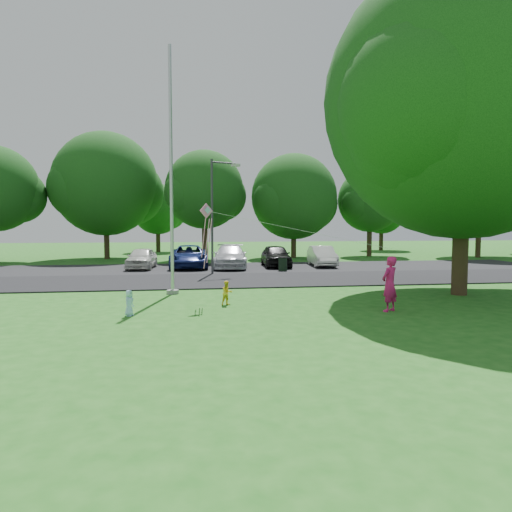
{
  "coord_description": "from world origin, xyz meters",
  "views": [
    {
      "loc": [
        -2.79,
        -13.94,
        2.87
      ],
      "look_at": [
        -0.17,
        4.0,
        1.6
      ],
      "focal_mm": 32.0,
      "sensor_mm": 36.0,
      "label": 1
    }
  ],
  "objects": [
    {
      "name": "ground",
      "position": [
        0.0,
        0.0,
        0.0
      ],
      "size": [
        120.0,
        120.0,
        0.0
      ],
      "primitive_type": "plane",
      "color": "#1F6119",
      "rests_on": "ground"
    },
    {
      "name": "parked_cars",
      "position": [
        -0.44,
        15.56,
        0.77
      ],
      "size": [
        13.62,
        5.76,
        1.47
      ],
      "color": "silver",
      "rests_on": "ground"
    },
    {
      "name": "flagpole",
      "position": [
        -3.5,
        5.0,
        4.17
      ],
      "size": [
        0.5,
        0.5,
        10.0
      ],
      "color": "#B7BABF",
      "rests_on": "ground"
    },
    {
      "name": "parking_strip",
      "position": [
        0.0,
        15.5,
        0.03
      ],
      "size": [
        42.0,
        7.0,
        0.06
      ],
      "primitive_type": "cube",
      "color": "black",
      "rests_on": "ground"
    },
    {
      "name": "trash_can",
      "position": [
        2.78,
        13.0,
        0.45
      ],
      "size": [
        0.56,
        0.56,
        0.89
      ],
      "rotation": [
        0.0,
        0.0,
        0.19
      ],
      "color": "black",
      "rests_on": "ground"
    },
    {
      "name": "park_road",
      "position": [
        0.0,
        9.0,
        0.03
      ],
      "size": [
        60.0,
        6.0,
        0.06
      ],
      "primitive_type": "cube",
      "color": "black",
      "rests_on": "ground"
    },
    {
      "name": "horizon_trees",
      "position": [
        4.06,
        33.88,
        4.3
      ],
      "size": [
        77.46,
        7.2,
        7.02
      ],
      "color": "#332316",
      "rests_on": "ground"
    },
    {
      "name": "child_yellow",
      "position": [
        -1.49,
        2.07,
        0.43
      ],
      "size": [
        0.52,
        0.47,
        0.86
      ],
      "primitive_type": "imported",
      "rotation": [
        0.0,
        0.0,
        0.42
      ],
      "color": "yellow",
      "rests_on": "ground"
    },
    {
      "name": "child_blue",
      "position": [
        -4.68,
        0.57,
        0.41
      ],
      "size": [
        0.38,
        0.46,
        0.82
      ],
      "primitive_type": "imported",
      "rotation": [
        0.0,
        0.0,
        1.24
      ],
      "color": "#A6D9FF",
      "rests_on": "ground"
    },
    {
      "name": "kite",
      "position": [
        -2.02,
        2.1,
        2.86
      ],
      "size": [
        6.13,
        2.29,
        2.31
      ],
      "rotation": [
        0.0,
        0.0,
        0.54
      ],
      "color": "pink",
      "rests_on": "ground"
    },
    {
      "name": "big_tree",
      "position": [
        8.0,
        3.02,
        7.48
      ],
      "size": [
        11.63,
        11.08,
        13.34
      ],
      "rotation": [
        0.0,
        0.0,
        -0.15
      ],
      "color": "#332316",
      "rests_on": "ground"
    },
    {
      "name": "tree_row",
      "position": [
        1.59,
        24.23,
        5.71
      ],
      "size": [
        64.35,
        11.94,
        10.88
      ],
      "color": "#332316",
      "rests_on": "ground"
    },
    {
      "name": "street_lamp",
      "position": [
        -1.28,
        12.12,
        3.92
      ],
      "size": [
        1.75,
        0.83,
        6.52
      ],
      "rotation": [
        0.0,
        0.0,
        0.38
      ],
      "color": "#3F3F44",
      "rests_on": "ground"
    },
    {
      "name": "woman",
      "position": [
        3.69,
        0.11,
        0.91
      ],
      "size": [
        0.8,
        0.73,
        1.82
      ],
      "primitive_type": "imported",
      "rotation": [
        0.0,
        0.0,
        3.74
      ],
      "color": "#D11B67",
      "rests_on": "ground"
    }
  ]
}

